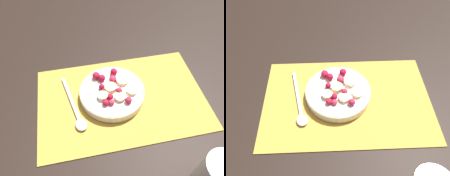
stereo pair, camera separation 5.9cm
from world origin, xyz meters
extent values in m
plane|color=black|center=(0.00, 0.00, 0.00)|extent=(3.00, 3.00, 0.00)
cube|color=gold|center=(0.00, 0.00, 0.00)|extent=(0.47, 0.30, 0.01)
cylinder|color=silver|center=(0.03, -0.01, 0.02)|extent=(0.18, 0.18, 0.02)
torus|color=silver|center=(0.03, -0.01, 0.03)|extent=(0.18, 0.18, 0.01)
cylinder|color=white|center=(0.03, -0.01, 0.03)|extent=(0.16, 0.16, 0.00)
cylinder|color=beige|center=(0.03, -0.02, 0.04)|extent=(0.05, 0.05, 0.01)
cylinder|color=beige|center=(-0.01, -0.04, 0.04)|extent=(0.04, 0.04, 0.01)
cylinder|color=beige|center=(-0.03, 0.01, 0.04)|extent=(0.04, 0.04, 0.01)
cylinder|color=beige|center=(0.01, 0.02, 0.04)|extent=(0.03, 0.03, 0.01)
cylinder|color=beige|center=(0.05, 0.01, 0.04)|extent=(0.04, 0.04, 0.01)
sphere|color=#B21433|center=(0.05, -0.02, 0.04)|extent=(0.02, 0.02, 0.02)
sphere|color=#D12347|center=(0.01, 0.00, 0.04)|extent=(0.02, 0.02, 0.02)
sphere|color=#B21433|center=(0.04, 0.02, 0.04)|extent=(0.02, 0.02, 0.02)
sphere|color=#B21433|center=(0.05, -0.05, 0.04)|extent=(0.02, 0.02, 0.02)
sphere|color=#B21433|center=(0.01, -0.07, 0.04)|extent=(0.02, 0.02, 0.02)
sphere|color=#DB3356|center=(0.04, 0.03, 0.04)|extent=(0.01, 0.01, 0.01)
sphere|color=#DB3356|center=(0.02, -0.04, 0.04)|extent=(0.02, 0.02, 0.02)
sphere|color=red|center=(0.06, -0.07, 0.04)|extent=(0.02, 0.02, 0.02)
sphere|color=#D12347|center=(-0.01, 0.04, 0.04)|extent=(0.02, 0.02, 0.02)
sphere|color=red|center=(0.05, 0.03, 0.04)|extent=(0.02, 0.02, 0.02)
cube|color=silver|center=(0.14, -0.03, 0.01)|extent=(0.04, 0.15, 0.00)
ellipsoid|color=silver|center=(0.12, 0.07, 0.01)|extent=(0.04, 0.04, 0.01)
cylinder|color=white|center=(-0.13, 0.26, 0.05)|extent=(0.07, 0.07, 0.11)
camera|label=1|loc=(0.10, 0.35, 0.50)|focal=35.00mm
camera|label=2|loc=(0.04, 0.36, 0.50)|focal=35.00mm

